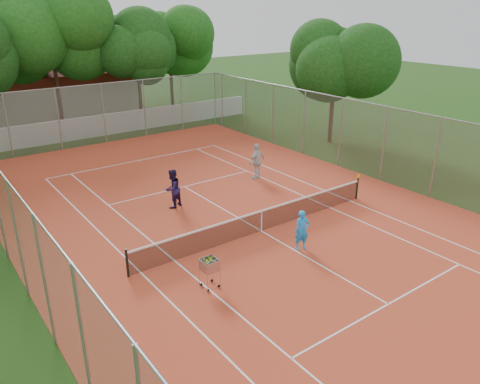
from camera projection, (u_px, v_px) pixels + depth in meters
ground at (261, 232)px, 19.55m from camera, size 120.00×120.00×0.00m
court_pad at (261, 231)px, 19.54m from camera, size 18.00×34.00×0.02m
court_lines at (261, 231)px, 19.54m from camera, size 10.98×23.78×0.01m
tennis_net at (261, 220)px, 19.36m from camera, size 11.88×0.10×0.98m
perimeter_fence at (262, 187)px, 18.80m from camera, size 18.00×34.00×4.00m
boundary_wall at (95, 126)px, 33.47m from camera, size 26.00×0.30×1.50m
clubhouse at (27, 90)px, 39.30m from camera, size 16.40×9.00×4.40m
tropical_trees at (74, 61)px, 34.13m from camera, size 29.00×19.00×10.00m
player_near at (302, 230)px, 17.84m from camera, size 0.67×0.56×1.59m
player_far_left at (173, 189)px, 21.54m from camera, size 1.09×0.98×1.84m
player_far_right at (257, 161)px, 25.14m from camera, size 1.22×0.70×1.95m
ball_hopper at (210, 272)px, 15.46m from camera, size 0.70×0.70×1.14m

